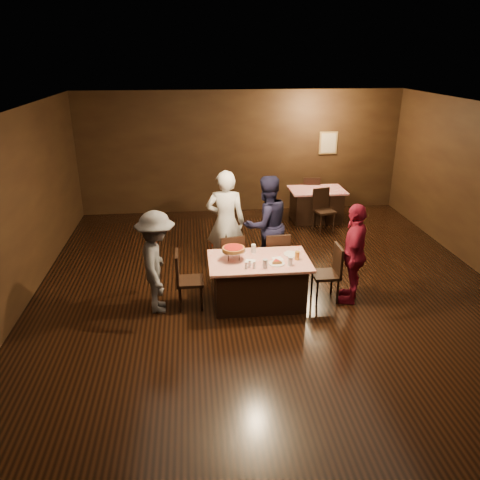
# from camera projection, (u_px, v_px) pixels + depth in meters

# --- Properties ---
(room) EXTENTS (10.00, 10.04, 3.02)m
(room) POSITION_uv_depth(u_px,v_px,m) (278.00, 177.00, 6.79)
(room) COLOR black
(room) RESTS_ON ground
(main_table) EXTENTS (1.60, 1.00, 0.77)m
(main_table) POSITION_uv_depth(u_px,v_px,m) (259.00, 282.00, 7.54)
(main_table) COLOR #A71C0B
(main_table) RESTS_ON ground
(back_table) EXTENTS (1.30, 0.90, 0.77)m
(back_table) POSITION_uv_depth(u_px,v_px,m) (316.00, 205.00, 11.32)
(back_table) COLOR #AB0B1D
(back_table) RESTS_ON ground
(chair_far_left) EXTENTS (0.49, 0.49, 0.95)m
(chair_far_left) POSITION_uv_depth(u_px,v_px,m) (230.00, 259.00, 8.16)
(chair_far_left) COLOR black
(chair_far_left) RESTS_ON ground
(chair_far_right) EXTENTS (0.44, 0.44, 0.95)m
(chair_far_right) POSITION_uv_depth(u_px,v_px,m) (275.00, 257.00, 8.23)
(chair_far_right) COLOR black
(chair_far_right) RESTS_ON ground
(chair_end_left) EXTENTS (0.42, 0.42, 0.95)m
(chair_end_left) POSITION_uv_depth(u_px,v_px,m) (190.00, 280.00, 7.40)
(chair_end_left) COLOR black
(chair_end_left) RESTS_ON ground
(chair_end_right) EXTENTS (0.42, 0.42, 0.95)m
(chair_end_right) POSITION_uv_depth(u_px,v_px,m) (326.00, 273.00, 7.61)
(chair_end_right) COLOR black
(chair_end_right) RESTS_ON ground
(chair_back_near) EXTENTS (0.51, 0.51, 0.95)m
(chair_back_near) POSITION_uv_depth(u_px,v_px,m) (324.00, 210.00, 10.64)
(chair_back_near) COLOR black
(chair_back_near) RESTS_ON ground
(chair_back_far) EXTENTS (0.47, 0.47, 0.95)m
(chair_back_far) POSITION_uv_depth(u_px,v_px,m) (310.00, 194.00, 11.84)
(chair_back_far) COLOR black
(chair_back_far) RESTS_ON ground
(diner_white_jacket) EXTENTS (0.75, 0.54, 1.92)m
(diner_white_jacket) POSITION_uv_depth(u_px,v_px,m) (226.00, 222.00, 8.46)
(diner_white_jacket) COLOR silver
(diner_white_jacket) RESTS_ON ground
(diner_navy_hoodie) EXTENTS (1.08, 0.97, 1.83)m
(diner_navy_hoodie) POSITION_uv_depth(u_px,v_px,m) (266.00, 225.00, 8.47)
(diner_navy_hoodie) COLOR black
(diner_navy_hoodie) RESTS_ON ground
(diner_grey_knit) EXTENTS (0.67, 1.09, 1.64)m
(diner_grey_knit) POSITION_uv_depth(u_px,v_px,m) (157.00, 262.00, 7.19)
(diner_grey_knit) COLOR #4D4E52
(diner_grey_knit) RESTS_ON ground
(diner_red_shirt) EXTENTS (0.77, 1.06, 1.67)m
(diner_red_shirt) POSITION_uv_depth(u_px,v_px,m) (354.00, 254.00, 7.47)
(diner_red_shirt) COLOR maroon
(diner_red_shirt) RESTS_ON ground
(pizza_stand) EXTENTS (0.38, 0.38, 0.22)m
(pizza_stand) POSITION_uv_depth(u_px,v_px,m) (234.00, 249.00, 7.33)
(pizza_stand) COLOR black
(pizza_stand) RESTS_ON main_table
(plate_with_slice) EXTENTS (0.25, 0.25, 0.06)m
(plate_with_slice) POSITION_uv_depth(u_px,v_px,m) (277.00, 262.00, 7.24)
(plate_with_slice) COLOR white
(plate_with_slice) RESTS_ON main_table
(plate_empty) EXTENTS (0.25, 0.25, 0.01)m
(plate_empty) POSITION_uv_depth(u_px,v_px,m) (291.00, 254.00, 7.58)
(plate_empty) COLOR white
(plate_empty) RESTS_ON main_table
(glass_front_left) EXTENTS (0.08, 0.08, 0.14)m
(glass_front_left) POSITION_uv_depth(u_px,v_px,m) (265.00, 264.00, 7.09)
(glass_front_left) COLOR silver
(glass_front_left) RESTS_ON main_table
(glass_front_right) EXTENTS (0.08, 0.08, 0.14)m
(glass_front_right) POSITION_uv_depth(u_px,v_px,m) (290.00, 261.00, 7.18)
(glass_front_right) COLOR silver
(glass_front_right) RESTS_ON main_table
(glass_amber) EXTENTS (0.08, 0.08, 0.14)m
(glass_amber) POSITION_uv_depth(u_px,v_px,m) (297.00, 255.00, 7.38)
(glass_amber) COLOR #BF7F26
(glass_amber) RESTS_ON main_table
(glass_back) EXTENTS (0.08, 0.08, 0.14)m
(glass_back) POSITION_uv_depth(u_px,v_px,m) (253.00, 249.00, 7.64)
(glass_back) COLOR silver
(glass_back) RESTS_ON main_table
(condiments) EXTENTS (0.17, 0.10, 0.09)m
(condiments) POSITION_uv_depth(u_px,v_px,m) (250.00, 265.00, 7.10)
(condiments) COLOR silver
(condiments) RESTS_ON main_table
(napkin_center) EXTENTS (0.19, 0.19, 0.01)m
(napkin_center) POSITION_uv_depth(u_px,v_px,m) (278.00, 259.00, 7.42)
(napkin_center) COLOR white
(napkin_center) RESTS_ON main_table
(napkin_left) EXTENTS (0.21, 0.21, 0.01)m
(napkin_left) POSITION_uv_depth(u_px,v_px,m) (250.00, 261.00, 7.33)
(napkin_left) COLOR white
(napkin_left) RESTS_ON main_table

